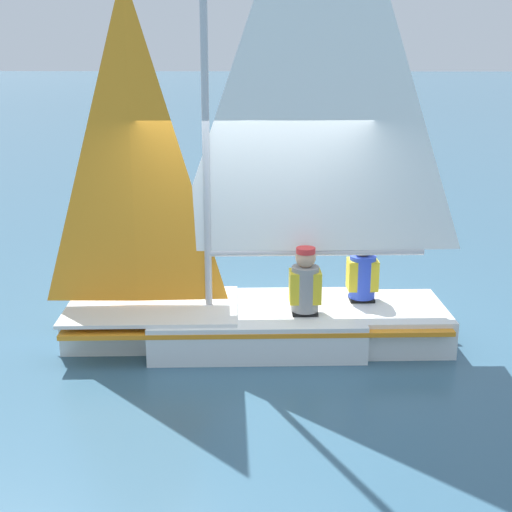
# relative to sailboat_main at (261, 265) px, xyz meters

# --- Properties ---
(ground_plane) EXTENTS (260.00, 260.00, 0.00)m
(ground_plane) POSITION_rel_sailboat_main_xyz_m (-0.05, -0.00, -0.91)
(ground_plane) COLOR #38607A
(sailboat_main) EXTENTS (4.39, 1.63, 5.78)m
(sailboat_main) POSITION_rel_sailboat_main_xyz_m (0.00, 0.00, 0.00)
(sailboat_main) COLOR white
(sailboat_main) RESTS_ON ground_plane
(sailor_helm) EXTENTS (0.35, 0.32, 1.16)m
(sailor_helm) POSITION_rel_sailboat_main_xyz_m (0.49, -0.19, -0.28)
(sailor_helm) COLOR black
(sailor_helm) RESTS_ON ground_plane
(sailor_crew) EXTENTS (0.35, 0.32, 1.16)m
(sailor_crew) POSITION_rel_sailboat_main_xyz_m (1.16, 0.27, -0.29)
(sailor_crew) COLOR black
(sailor_crew) RESTS_ON ground_plane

